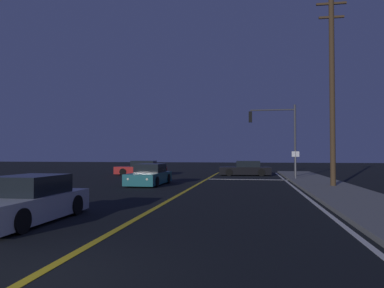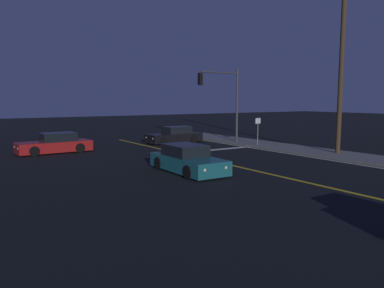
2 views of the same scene
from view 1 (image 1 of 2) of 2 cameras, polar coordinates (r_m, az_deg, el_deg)
ground_plane at (r=6.55m, az=-24.50°, el=-18.94°), size 160.00×160.00×0.00m
sidewalk_right at (r=18.14m, az=23.28°, el=-7.45°), size 3.20×44.33×0.15m
lane_line_center at (r=17.96m, az=-1.83°, el=-7.86°), size 0.20×41.87×0.01m
lane_line_edge_right at (r=17.80m, az=17.44°, el=-7.85°), size 0.16×41.87×0.01m
stop_bar at (r=28.40m, az=8.62°, el=-5.53°), size 6.18×0.50×0.01m
car_mid_block_black at (r=33.70m, az=8.44°, el=-3.93°), size 4.72×1.97×1.34m
car_distant_tail_red at (r=34.53m, az=-7.94°, el=-3.87°), size 4.78×2.04×1.34m
car_far_approaching_silver at (r=11.66m, az=-24.46°, el=-8.28°), size 1.83×4.62×1.34m
car_side_waiting_teal at (r=23.41m, az=-6.70°, el=-4.97°), size 2.00×4.70×1.34m
traffic_signal_near_right at (r=30.78m, az=13.43°, el=2.25°), size 3.84×0.28×6.03m
utility_pole_right at (r=22.74m, az=21.16°, el=8.39°), size 1.68×0.30×11.34m
street_sign_corner at (r=28.02m, az=15.96°, el=-2.48°), size 0.56×0.11×2.22m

